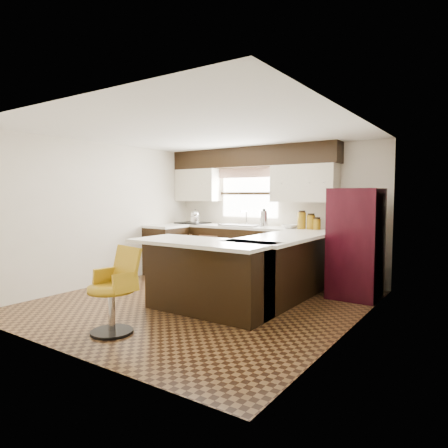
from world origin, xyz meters
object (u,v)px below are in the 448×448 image
Objects in this scene: peninsula_return at (208,278)px; refrigerator at (356,243)px; bar_chair at (111,291)px; peninsula_long at (278,271)px.

refrigerator is (1.36, 1.84, 0.36)m from peninsula_return.
refrigerator is at bearing 71.19° from bar_chair.
peninsula_long is at bearing 61.70° from peninsula_return.
refrigerator is at bearing 53.51° from peninsula_return.
peninsula_long is 1.11m from peninsula_return.
peninsula_return is 2.31m from refrigerator.
bar_chair is at bearing -113.06° from peninsula_long.
bar_chair is (-1.77, -3.06, -0.33)m from refrigerator.
refrigerator is 3.55m from bar_chair.
peninsula_long and peninsula_return have the same top height.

